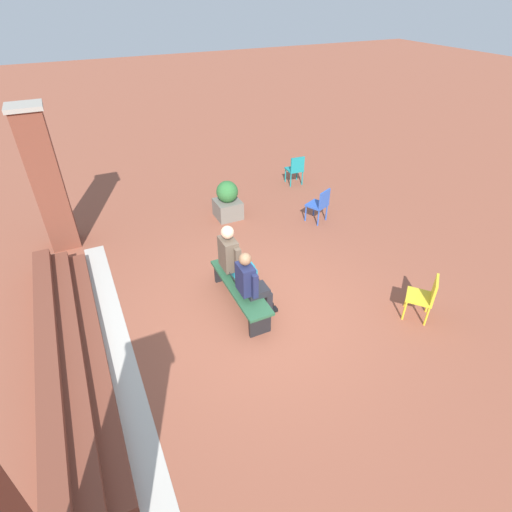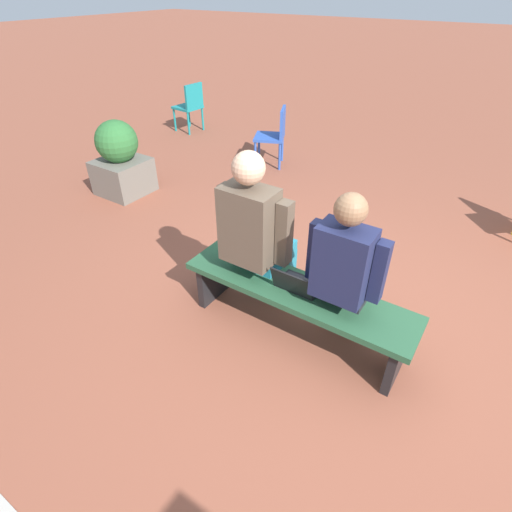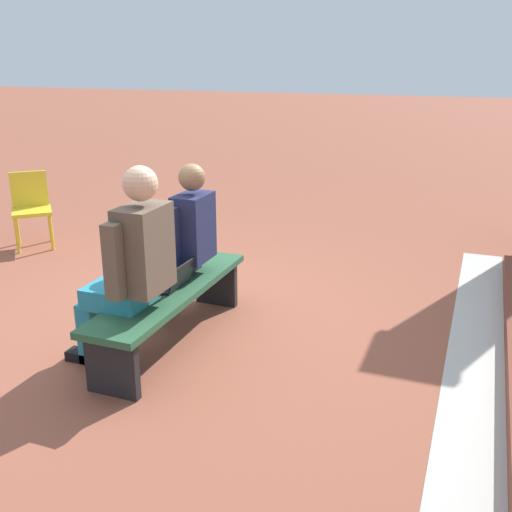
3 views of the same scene
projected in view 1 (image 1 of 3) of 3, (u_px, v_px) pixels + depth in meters
The scene contains 12 objects.
ground_plane at pixel (259, 313), 7.03m from camera, with size 60.00×60.00×0.00m, color brown.
concrete_strip at pixel (117, 343), 6.45m from camera, with size 6.16×0.40×0.01m, color #B7B2A8.
brick_steps at pixel (65, 351), 6.08m from camera, with size 5.36×0.90×0.45m.
brick_pillar_right_of_steps at pixel (47, 181), 8.01m from camera, with size 0.64×0.64×2.99m.
bench at pixel (240, 289), 7.01m from camera, with size 1.80×0.44×0.45m.
person_student at pixel (251, 283), 6.59m from camera, with size 0.53×0.67×1.32m.
person_adult at pixel (235, 258), 7.10m from camera, with size 0.59×0.75×1.43m.
laptop at pixel (239, 283), 6.92m from camera, with size 0.32×0.29×0.21m.
plastic_chair_far_left at pixel (296, 168), 11.18m from camera, with size 0.45×0.45×0.84m.
plastic_chair_far_right at pixel (320, 204), 9.42m from camera, with size 0.56×0.56×0.84m.
plastic_chair_near_bench_right at pixel (425, 295), 6.68m from camera, with size 0.59×0.59×0.84m.
planter at pixel (228, 201), 9.63m from camera, with size 0.60×0.60×0.94m.
Camera 1 is at (-4.69, 2.28, 4.83)m, focal length 28.00 mm.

